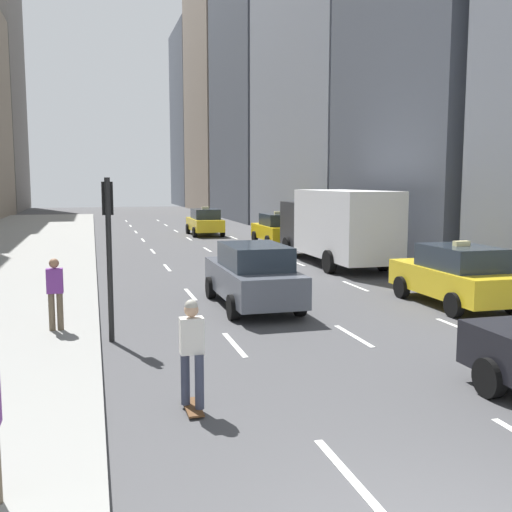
% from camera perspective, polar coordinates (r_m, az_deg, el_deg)
% --- Properties ---
extents(sidewalk_left, '(8.00, 66.00, 0.15)m').
position_cam_1_polar(sidewalk_left, '(31.72, -22.30, 0.37)').
color(sidewalk_left, gray).
rests_on(sidewalk_left, ground).
extents(lane_markings, '(5.72, 56.00, 0.01)m').
position_cam_1_polar(lane_markings, '(28.09, -3.52, -0.06)').
color(lane_markings, white).
rests_on(lane_markings, ground).
extents(building_row_right, '(6.00, 90.35, 30.28)m').
position_cam_1_polar(building_row_right, '(54.67, 1.02, 17.57)').
color(building_row_right, gray).
rests_on(building_row_right, ground).
extents(taxi_lead, '(2.02, 4.40, 1.87)m').
position_cam_1_polar(taxi_lead, '(33.28, 2.02, 2.59)').
color(taxi_lead, yellow).
rests_on(taxi_lead, ground).
extents(taxi_second, '(2.02, 4.40, 1.87)m').
position_cam_1_polar(taxi_second, '(39.30, -4.89, 3.26)').
color(taxi_second, yellow).
rests_on(taxi_second, ground).
extents(taxi_third, '(2.02, 4.40, 1.87)m').
position_cam_1_polar(taxi_third, '(17.85, 18.51, -1.74)').
color(taxi_third, yellow).
rests_on(taxi_third, ground).
extents(sedan_black_near, '(2.02, 4.77, 1.79)m').
position_cam_1_polar(sedan_black_near, '(16.75, -0.32, -1.83)').
color(sedan_black_near, '#565B66').
rests_on(sedan_black_near, ground).
extents(box_truck, '(2.58, 8.40, 3.15)m').
position_cam_1_polar(box_truck, '(25.43, 7.60, 3.00)').
color(box_truck, '#262628').
rests_on(box_truck, ground).
extents(skateboarder, '(0.36, 0.80, 1.75)m').
position_cam_1_polar(skateboarder, '(9.29, -6.13, -8.87)').
color(skateboarder, brown).
rests_on(skateboarder, ground).
extents(pedestrian_far_walking, '(0.36, 0.22, 1.65)m').
position_cam_1_polar(pedestrian_far_walking, '(14.27, -18.59, -3.13)').
color(pedestrian_far_walking, brown).
rests_on(pedestrian_far_walking, sidewalk_left).
extents(traffic_light_pole, '(0.24, 0.42, 3.60)m').
position_cam_1_polar(traffic_light_pole, '(13.41, -13.87, 2.18)').
color(traffic_light_pole, black).
rests_on(traffic_light_pole, ground).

